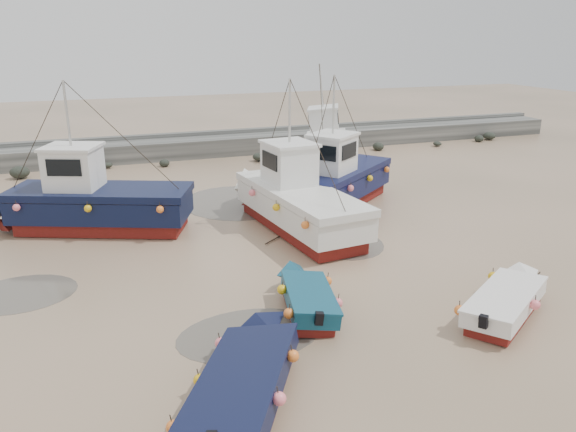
% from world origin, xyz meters
% --- Properties ---
extents(ground, '(120.00, 120.00, 0.00)m').
position_xyz_m(ground, '(0.00, 0.00, 0.00)').
color(ground, tan).
rests_on(ground, ground).
extents(seawall, '(60.00, 4.92, 1.50)m').
position_xyz_m(seawall, '(0.05, 21.99, 0.63)').
color(seawall, slate).
rests_on(seawall, ground).
extents(puddle_a, '(4.14, 4.14, 0.01)m').
position_xyz_m(puddle_a, '(-1.66, -1.97, 0.00)').
color(puddle_a, '#544E45').
rests_on(puddle_a, ground).
extents(puddle_b, '(3.25, 3.25, 0.01)m').
position_xyz_m(puddle_b, '(3.83, 3.70, 0.00)').
color(puddle_b, '#544E45').
rests_on(puddle_b, ground).
extents(puddle_c, '(3.56, 3.56, 0.01)m').
position_xyz_m(puddle_c, '(-7.95, 3.02, 0.00)').
color(puddle_c, '#544E45').
rests_on(puddle_c, ground).
extents(puddle_d, '(5.44, 5.44, 0.01)m').
position_xyz_m(puddle_d, '(1.36, 10.58, 0.00)').
color(puddle_d, '#544E45').
rests_on(puddle_d, ground).
extents(dinghy_1, '(4.12, 6.08, 1.43)m').
position_xyz_m(dinghy_1, '(-2.37, -4.57, 0.54)').
color(dinghy_1, maroon).
rests_on(dinghy_1, ground).
extents(dinghy_2, '(2.29, 5.08, 1.43)m').
position_xyz_m(dinghy_2, '(0.33, -1.18, 0.57)').
color(dinghy_2, maroon).
rests_on(dinghy_2, ground).
extents(dinghy_3, '(5.38, 3.85, 1.43)m').
position_xyz_m(dinghy_3, '(5.98, -3.46, 0.55)').
color(dinghy_3, maroon).
rests_on(dinghy_3, ground).
extents(cabin_boat_0, '(10.26, 5.68, 6.22)m').
position_xyz_m(cabin_boat_0, '(-5.66, 8.75, 1.32)').
color(cabin_boat_0, maroon).
rests_on(cabin_boat_0, ground).
extents(cabin_boat_1, '(3.67, 10.91, 6.22)m').
position_xyz_m(cabin_boat_1, '(2.66, 6.14, 1.32)').
color(cabin_boat_1, maroon).
rests_on(cabin_boat_1, ground).
extents(cabin_boat_2, '(8.50, 7.04, 6.22)m').
position_xyz_m(cabin_boat_2, '(5.45, 8.02, 1.35)').
color(cabin_boat_2, maroon).
rests_on(cabin_boat_2, ground).
extents(cabin_boat_3, '(5.35, 8.75, 6.22)m').
position_xyz_m(cabin_boat_3, '(8.89, 16.54, 1.38)').
color(cabin_boat_3, maroon).
rests_on(cabin_boat_3, ground).
extents(person, '(0.64, 0.47, 1.61)m').
position_xyz_m(person, '(-2.09, 7.71, 0.00)').
color(person, '#191C32').
rests_on(person, ground).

